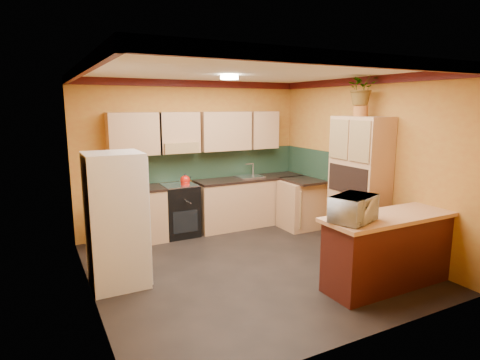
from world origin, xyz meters
name	(u,v)px	position (x,y,z in m)	size (l,w,h in m)	color
room_shell	(241,118)	(0.02, 0.28, 2.09)	(4.24, 4.24, 2.72)	black
base_cabinets_back	(212,207)	(0.23, 1.80, 0.44)	(3.65, 0.60, 0.88)	tan
countertop_back	(212,182)	(0.23, 1.80, 0.90)	(3.65, 0.62, 0.04)	black
stove	(180,210)	(-0.40, 1.80, 0.46)	(0.58, 0.58, 0.91)	black
kettle	(185,180)	(-0.30, 1.75, 1.00)	(0.17, 0.17, 0.18)	#B7160C
sink	(249,177)	(1.00, 1.80, 0.94)	(0.48, 0.40, 0.03)	silver
base_cabinets_right	(303,205)	(1.80, 1.17, 0.44)	(0.60, 0.80, 0.88)	tan
countertop_right	(304,180)	(1.80, 1.17, 0.90)	(0.62, 0.80, 0.04)	black
fridge	(116,220)	(-1.75, 0.27, 0.85)	(0.68, 0.66, 1.70)	silver
pantry	(359,185)	(1.85, -0.18, 1.05)	(0.48, 0.90, 2.10)	tan
fern_pot	(361,111)	(1.85, -0.13, 2.18)	(0.22, 0.22, 0.16)	#A05B26
fern	(362,88)	(1.85, -0.13, 2.52)	(0.47, 0.41, 0.53)	tan
breakfast_bar	(391,252)	(1.30, -1.35, 0.44)	(1.80, 0.55, 0.88)	#491411
bar_top	(393,216)	(1.30, -1.35, 0.91)	(1.90, 0.65, 0.05)	tan
microwave	(353,209)	(0.64, -1.35, 1.08)	(0.56, 0.38, 0.31)	silver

